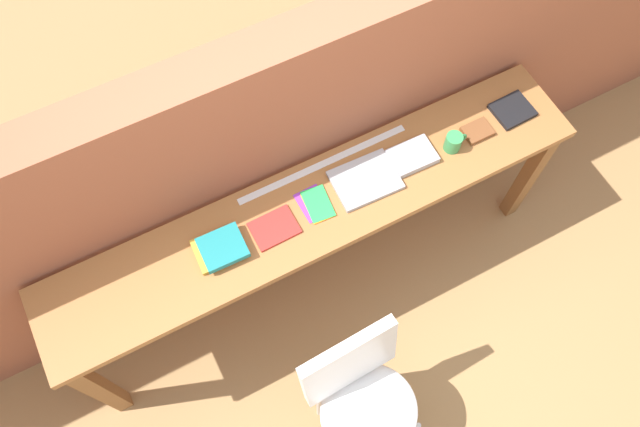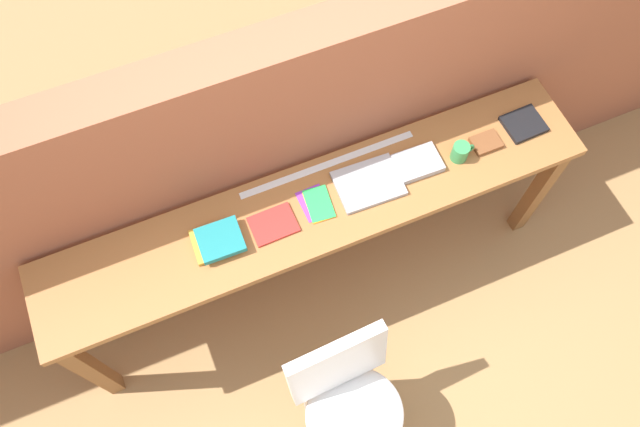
{
  "view_description": "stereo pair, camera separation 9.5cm",
  "coord_description": "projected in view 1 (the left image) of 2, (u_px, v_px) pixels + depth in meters",
  "views": [
    {
      "loc": [
        -0.53,
        -0.76,
        3.31
      ],
      "look_at": [
        0.0,
        0.25,
        0.9
      ],
      "focal_mm": 35.0,
      "sensor_mm": 36.0,
      "label": 1
    },
    {
      "loc": [
        -0.44,
        -0.8,
        3.31
      ],
      "look_at": [
        0.0,
        0.25,
        0.9
      ],
      "focal_mm": 35.0,
      "sensor_mm": 36.0,
      "label": 2
    }
  ],
  "objects": [
    {
      "name": "book_stack_leftmost",
      "position": [
        221.0,
        248.0,
        2.6
      ],
      "size": [
        0.21,
        0.18,
        0.05
      ],
      "color": "gold",
      "rests_on": "sideboard"
    },
    {
      "name": "pamphlet_pile_colourful",
      "position": [
        316.0,
        204.0,
        2.71
      ],
      "size": [
        0.14,
        0.18,
        0.01
      ],
      "color": "purple",
      "rests_on": "sideboard"
    },
    {
      "name": "ruler_metal_back_edge",
      "position": [
        323.0,
        164.0,
        2.8
      ],
      "size": [
        0.84,
        0.03,
        0.0
      ],
      "primitive_type": "cube",
      "color": "silver",
      "rests_on": "sideboard"
    },
    {
      "name": "leather_journal_brown",
      "position": [
        477.0,
        131.0,
        2.86
      ],
      "size": [
        0.13,
        0.1,
        0.02
      ],
      "primitive_type": "cube",
      "rotation": [
        0.0,
        0.0,
        -0.01
      ],
      "color": "brown",
      "rests_on": "sideboard"
    },
    {
      "name": "ground_plane",
      "position": [
        341.0,
        321.0,
        3.39
      ],
      "size": [
        40.0,
        40.0,
        0.0
      ],
      "primitive_type": "plane",
      "color": "#9E7547"
    },
    {
      "name": "book_repair_rightmost",
      "position": [
        512.0,
        110.0,
        2.91
      ],
      "size": [
        0.18,
        0.16,
        0.02
      ],
      "primitive_type": "cube",
      "rotation": [
        0.0,
        0.0,
        0.03
      ],
      "color": "black",
      "rests_on": "sideboard"
    },
    {
      "name": "mug",
      "position": [
        454.0,
        142.0,
        2.8
      ],
      "size": [
        0.11,
        0.08,
        0.09
      ],
      "color": "#338C4C",
      "rests_on": "sideboard"
    },
    {
      "name": "magazine_cycling",
      "position": [
        274.0,
        228.0,
        2.66
      ],
      "size": [
        0.2,
        0.15,
        0.01
      ],
      "primitive_type": "cube",
      "rotation": [
        0.0,
        0.0,
        0.02
      ],
      "color": "red",
      "rests_on": "sideboard"
    },
    {
      "name": "book_grey_hardcover",
      "position": [
        412.0,
        156.0,
        2.8
      ],
      "size": [
        0.21,
        0.15,
        0.03
      ],
      "primitive_type": "cube",
      "rotation": [
        0.0,
        0.0,
        -0.03
      ],
      "color": "#9E9EA3",
      "rests_on": "sideboard"
    },
    {
      "name": "chair_white_moulded",
      "position": [
        362.0,
        395.0,
        2.71
      ],
      "size": [
        0.46,
        0.47,
        0.89
      ],
      "color": "white",
      "rests_on": "ground"
    },
    {
      "name": "book_open_centre",
      "position": [
        365.0,
        180.0,
        2.75
      ],
      "size": [
        0.29,
        0.23,
        0.02
      ],
      "primitive_type": "cube",
      "rotation": [
        0.0,
        0.0,
        -0.04
      ],
      "color": "#9E9EA3",
      "rests_on": "sideboard"
    },
    {
      "name": "brick_wall_back",
      "position": [
        281.0,
        157.0,
        2.92
      ],
      "size": [
        6.0,
        0.2,
        1.58
      ],
      "primitive_type": "cube",
      "color": "#935138",
      "rests_on": "ground"
    },
    {
      "name": "sideboard",
      "position": [
        315.0,
        220.0,
        2.83
      ],
      "size": [
        2.5,
        0.44,
        0.88
      ],
      "color": "#996033",
      "rests_on": "ground"
    }
  ]
}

